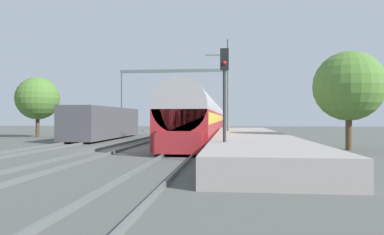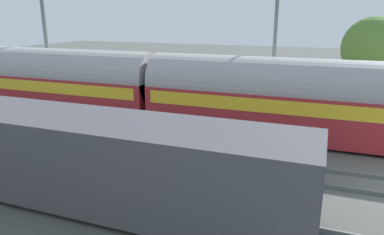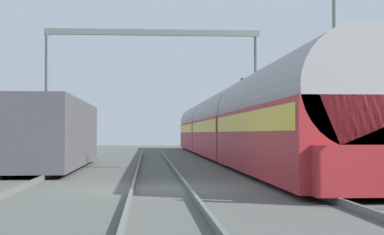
{
  "view_description": "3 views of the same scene",
  "coord_description": "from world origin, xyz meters",
  "px_view_note": "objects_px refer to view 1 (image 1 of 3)",
  "views": [
    {
      "loc": [
        6.86,
        -21.04,
        1.91
      ],
      "look_at": [
        4.38,
        2.29,
        1.94
      ],
      "focal_mm": 32.81,
      "sensor_mm": 36.0,
      "label": 1
    },
    {
      "loc": [
        -13.27,
        3.35,
        5.91
      ],
      "look_at": [
        0.32,
        8.5,
        1.78
      ],
      "focal_mm": 33.74,
      "sensor_mm": 36.0,
      "label": 2
    },
    {
      "loc": [
        -0.34,
        -17.35,
        1.52
      ],
      "look_at": [
        2.19,
        18.39,
        2.4
      ],
      "focal_mm": 59.22,
      "sensor_mm": 36.0,
      "label": 3
    }
  ],
  "objects_px": {
    "freight_car": "(104,123)",
    "railway_signal_near": "(225,90)",
    "railway_signal_far": "(225,107)",
    "catenary_gantry": "(173,87)",
    "passenger_train": "(208,117)",
    "person_crossing": "(219,126)"
  },
  "relations": [
    {
      "from": "passenger_train",
      "to": "freight_car",
      "type": "bearing_deg",
      "value": -129.28
    },
    {
      "from": "freight_car",
      "to": "railway_signal_near",
      "type": "xyz_separation_m",
      "value": [
        11.05,
        -15.94,
        1.63
      ]
    },
    {
      "from": "passenger_train",
      "to": "freight_car",
      "type": "distance_m",
      "value": 13.86
    },
    {
      "from": "catenary_gantry",
      "to": "railway_signal_near",
      "type": "bearing_deg",
      "value": -76.41
    },
    {
      "from": "person_crossing",
      "to": "railway_signal_far",
      "type": "relative_size",
      "value": 0.33
    },
    {
      "from": "freight_car",
      "to": "railway_signal_far",
      "type": "relative_size",
      "value": 2.45
    },
    {
      "from": "railway_signal_near",
      "to": "passenger_train",
      "type": "bearing_deg",
      "value": 94.89
    },
    {
      "from": "passenger_train",
      "to": "railway_signal_near",
      "type": "bearing_deg",
      "value": -85.11
    },
    {
      "from": "person_crossing",
      "to": "railway_signal_far",
      "type": "distance_m",
      "value": 6.63
    },
    {
      "from": "railway_signal_near",
      "to": "catenary_gantry",
      "type": "distance_m",
      "value": 28.48
    },
    {
      "from": "railway_signal_far",
      "to": "catenary_gantry",
      "type": "xyz_separation_m",
      "value": [
        -6.3,
        -4.69,
        2.3
      ]
    },
    {
      "from": "passenger_train",
      "to": "person_crossing",
      "type": "bearing_deg",
      "value": -23.79
    },
    {
      "from": "railway_signal_near",
      "to": "catenary_gantry",
      "type": "relative_size",
      "value": 0.37
    },
    {
      "from": "railway_signal_far",
      "to": "catenary_gantry",
      "type": "relative_size",
      "value": 0.4
    },
    {
      "from": "railway_signal_near",
      "to": "railway_signal_far",
      "type": "xyz_separation_m",
      "value": [
        -0.36,
        32.26,
        0.28
      ]
    },
    {
      "from": "freight_car",
      "to": "railway_signal_near",
      "type": "relative_size",
      "value": 2.69
    },
    {
      "from": "freight_car",
      "to": "railway_signal_near",
      "type": "bearing_deg",
      "value": -55.28
    },
    {
      "from": "passenger_train",
      "to": "person_crossing",
      "type": "distance_m",
      "value": 1.71
    },
    {
      "from": "passenger_train",
      "to": "railway_signal_far",
      "type": "distance_m",
      "value": 6.08
    },
    {
      "from": "railway_signal_far",
      "to": "catenary_gantry",
      "type": "height_order",
      "value": "catenary_gantry"
    },
    {
      "from": "freight_car",
      "to": "catenary_gantry",
      "type": "distance_m",
      "value": 13.12
    },
    {
      "from": "railway_signal_near",
      "to": "railway_signal_far",
      "type": "relative_size",
      "value": 0.91
    }
  ]
}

